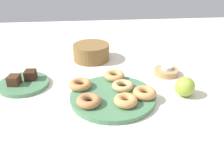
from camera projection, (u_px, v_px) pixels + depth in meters
ground_plane at (113, 99)px, 0.91m from camera, size 2.40×2.40×0.00m
donut_plate at (113, 97)px, 0.90m from camera, size 0.32×0.32×0.02m
donut_0 at (89, 101)px, 0.84m from camera, size 0.11×0.11×0.03m
donut_1 at (126, 101)px, 0.84m from camera, size 0.12×0.12×0.03m
donut_2 at (80, 84)px, 0.94m from camera, size 0.10×0.10×0.03m
donut_3 at (123, 86)px, 0.94m from camera, size 0.12×0.12×0.02m
donut_4 at (114, 76)px, 1.01m from camera, size 0.10×0.10×0.03m
donut_5 at (145, 93)px, 0.89m from camera, size 0.11×0.11×0.03m
cake_plate at (24, 84)px, 1.00m from camera, size 0.21×0.21×0.02m
brownie_near at (14, 80)px, 0.97m from camera, size 0.05×0.05×0.04m
brownie_far at (30, 75)px, 1.01m from camera, size 0.05×0.05×0.04m
candle_holder at (166, 72)px, 1.09m from camera, size 0.11×0.11×0.03m
tealight at (167, 68)px, 1.08m from camera, size 0.05×0.05×0.01m
basket at (91, 52)px, 1.22m from camera, size 0.24×0.24×0.08m
apple at (185, 87)px, 0.91m from camera, size 0.08×0.08×0.08m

